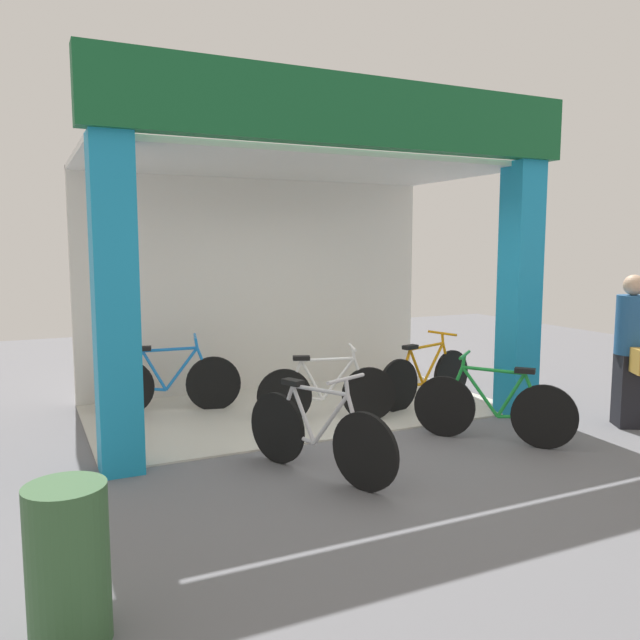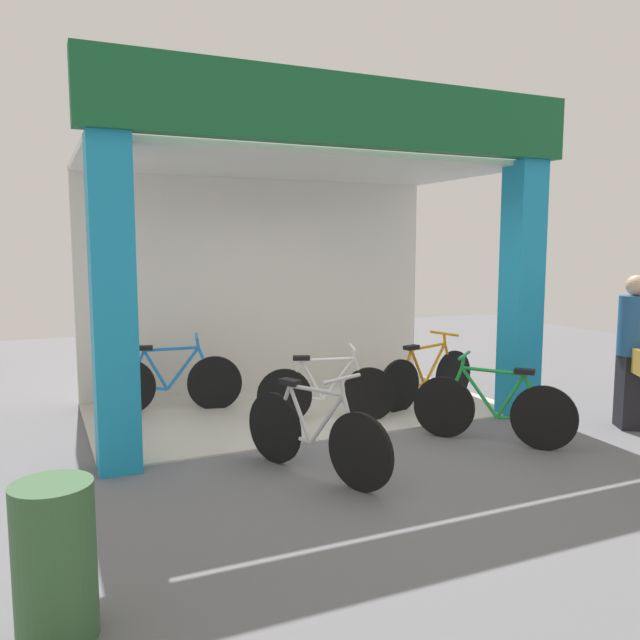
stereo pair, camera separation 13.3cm
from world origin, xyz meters
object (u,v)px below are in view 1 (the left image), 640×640
bicycle_inside_1 (326,392)px  bicycle_parked_0 (318,434)px  bicycle_parked_1 (493,408)px  pedestrian_1 (631,350)px  bicycle_inside_0 (170,382)px  trash_bin (68,564)px  bicycle_inside_2 (426,377)px

bicycle_inside_1 → bicycle_parked_0: bicycle_parked_0 is taller
bicycle_parked_1 → bicycle_inside_1: bearing=131.1°
bicycle_inside_1 → pedestrian_1: 3.31m
bicycle_inside_0 → bicycle_parked_1: bearing=-43.1°
bicycle_parked_1 → trash_bin: bearing=-158.0°
bicycle_inside_1 → pedestrian_1: bearing=-28.3°
bicycle_inside_0 → bicycle_inside_1: size_ratio=1.09×
bicycle_parked_1 → pedestrian_1: size_ratio=0.75×
pedestrian_1 → bicycle_inside_2: bearing=130.6°
bicycle_inside_1 → bicycle_inside_2: bearing=6.1°
bicycle_inside_0 → bicycle_inside_1: bearing=-37.5°
trash_bin → bicycle_inside_2: bearing=36.3°
bicycle_inside_1 → trash_bin: bicycle_inside_1 is taller
bicycle_inside_0 → bicycle_parked_0: bicycle_inside_0 is taller
bicycle_inside_1 → trash_bin: 4.16m
bicycle_inside_0 → pedestrian_1: size_ratio=0.98×
bicycle_inside_0 → bicycle_inside_1: (1.49, -1.14, -0.02)m
bicycle_inside_0 → pedestrian_1: (4.37, -2.69, 0.48)m
bicycle_inside_2 → pedestrian_1: pedestrian_1 is taller
bicycle_inside_0 → bicycle_inside_2: bearing=-18.8°
bicycle_inside_1 → bicycle_inside_0: bearing=142.5°
bicycle_inside_2 → bicycle_parked_0: 2.73m
bicycle_parked_1 → bicycle_inside_0: bearing=136.9°
pedestrian_1 → trash_bin: bearing=-165.8°
bicycle_inside_1 → pedestrian_1: size_ratio=0.90×
bicycle_inside_2 → bicycle_parked_0: bicycle_parked_0 is taller
bicycle_inside_1 → bicycle_parked_0: 1.65m
bicycle_inside_0 → bicycle_parked_0: size_ratio=1.06×
bicycle_inside_1 → bicycle_parked_0: bearing=-118.4°
bicycle_inside_2 → bicycle_parked_0: size_ratio=1.02×
bicycle_parked_0 → bicycle_parked_1: bearing=2.6°
bicycle_inside_0 → bicycle_parked_0: (0.70, -2.59, -0.00)m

